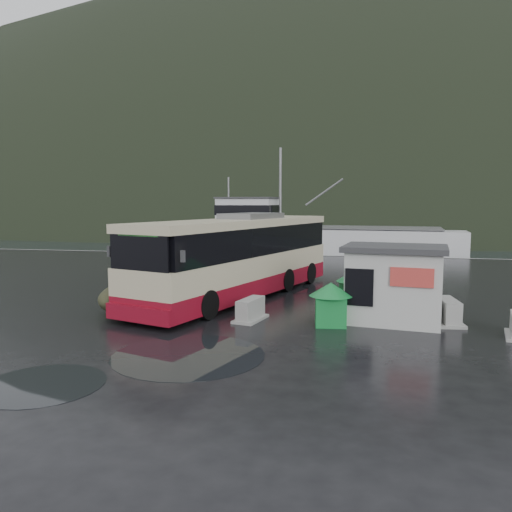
% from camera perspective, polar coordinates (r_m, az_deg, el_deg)
% --- Properties ---
extents(ground, '(160.00, 160.00, 0.00)m').
position_cam_1_polar(ground, '(20.23, -7.08, -5.75)').
color(ground, black).
rests_on(ground, ground).
extents(harbor_water, '(300.00, 180.00, 0.02)m').
position_cam_1_polar(harbor_water, '(129.02, 8.26, 4.30)').
color(harbor_water, black).
rests_on(harbor_water, ground).
extents(quay_edge, '(160.00, 0.60, 1.50)m').
position_cam_1_polar(quay_edge, '(39.51, 1.93, 0.15)').
color(quay_edge, '#999993').
rests_on(quay_edge, ground).
extents(headland, '(780.00, 540.00, 570.00)m').
position_cam_1_polar(headland, '(268.86, 11.85, 5.20)').
color(headland, black).
rests_on(headland, ground).
extents(coach_bus, '(7.19, 13.39, 3.69)m').
position_cam_1_polar(coach_bus, '(22.17, -1.85, -4.65)').
color(coach_bus, beige).
rests_on(coach_bus, ground).
extents(white_van, '(3.61, 5.85, 2.31)m').
position_cam_1_polar(white_van, '(20.97, -10.29, -5.37)').
color(white_van, silver).
rests_on(white_van, ground).
extents(waste_bin_left, '(1.15, 1.15, 1.47)m').
position_cam_1_polar(waste_bin_left, '(17.30, 8.49, -7.83)').
color(waste_bin_left, '#178237').
rests_on(waste_bin_left, ground).
extents(waste_bin_right, '(1.44, 1.44, 1.60)m').
position_cam_1_polar(waste_bin_right, '(19.93, 11.39, -6.00)').
color(waste_bin_right, '#178237').
rests_on(waste_bin_right, ground).
extents(dome_tent, '(2.70, 3.41, 1.21)m').
position_cam_1_polar(dome_tent, '(19.63, -13.84, -6.25)').
color(dome_tent, '#373821').
rests_on(dome_tent, ground).
extents(ticket_kiosk, '(3.77, 3.08, 2.68)m').
position_cam_1_polar(ticket_kiosk, '(18.25, 15.38, -7.24)').
color(ticket_kiosk, beige).
rests_on(ticket_kiosk, ground).
extents(jersey_barrier_a, '(1.12, 1.70, 0.78)m').
position_cam_1_polar(jersey_barrier_a, '(17.81, -0.63, -7.35)').
color(jersey_barrier_a, '#999993').
rests_on(jersey_barrier_a, ground).
extents(jersey_barrier_c, '(0.99, 1.76, 0.85)m').
position_cam_1_polar(jersey_barrier_c, '(18.58, 21.03, -7.20)').
color(jersey_barrier_c, '#999993').
rests_on(jersey_barrier_c, ground).
extents(fishing_trawler, '(26.61, 8.29, 10.47)m').
position_cam_1_polar(fishing_trawler, '(45.59, 6.45, 0.92)').
color(fishing_trawler, silver).
rests_on(fishing_trawler, ground).
extents(puddles, '(6.76, 16.88, 0.01)m').
position_cam_1_polar(puddles, '(16.41, -5.76, -8.55)').
color(puddles, black).
rests_on(puddles, ground).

